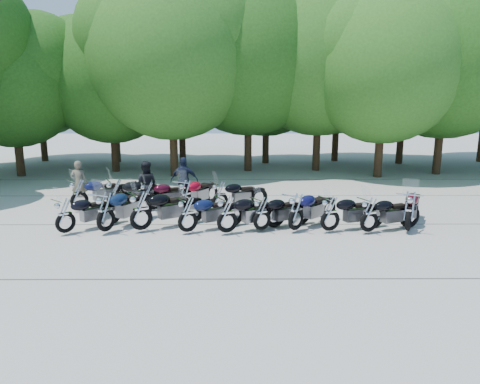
{
  "coord_description": "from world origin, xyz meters",
  "views": [
    {
      "loc": [
        -0.08,
        -12.15,
        3.94
      ],
      "look_at": [
        0.0,
        1.5,
        1.1
      ],
      "focal_mm": 32.0,
      "sensor_mm": 36.0,
      "label": 1
    }
  ],
  "objects_px": {
    "motorcycle_1": "(105,211)",
    "motorcycle_9": "(409,210)",
    "motorcycle_3": "(188,213)",
    "motorcycle_4": "(227,213)",
    "motorcycle_11": "(116,194)",
    "motorcycle_13": "(185,195)",
    "motorcycle_7": "(330,212)",
    "rider_2": "(184,180)",
    "motorcycle_14": "(220,195)",
    "motorcycle_12": "(149,195)",
    "motorcycle_6": "(296,210)",
    "motorcycle_2": "(141,210)",
    "motorcycle_8": "(370,214)",
    "motorcycle_10": "(79,193)",
    "motorcycle_0": "(65,214)",
    "rider_0": "(79,183)",
    "motorcycle_5": "(262,213)",
    "rider_1": "(146,185)"
  },
  "relations": [
    {
      "from": "motorcycle_4",
      "to": "rider_2",
      "type": "bearing_deg",
      "value": -3.98
    },
    {
      "from": "motorcycle_3",
      "to": "motorcycle_8",
      "type": "bearing_deg",
      "value": -122.15
    },
    {
      "from": "motorcycle_1",
      "to": "motorcycle_6",
      "type": "height_order",
      "value": "motorcycle_1"
    },
    {
      "from": "motorcycle_14",
      "to": "motorcycle_12",
      "type": "bearing_deg",
      "value": 60.1
    },
    {
      "from": "motorcycle_2",
      "to": "motorcycle_8",
      "type": "height_order",
      "value": "motorcycle_2"
    },
    {
      "from": "rider_2",
      "to": "motorcycle_7",
      "type": "bearing_deg",
      "value": 141.52
    },
    {
      "from": "motorcycle_3",
      "to": "motorcycle_6",
      "type": "relative_size",
      "value": 0.93
    },
    {
      "from": "motorcycle_1",
      "to": "motorcycle_10",
      "type": "relative_size",
      "value": 1.07
    },
    {
      "from": "motorcycle_9",
      "to": "rider_1",
      "type": "bearing_deg",
      "value": 7.19
    },
    {
      "from": "motorcycle_10",
      "to": "motorcycle_13",
      "type": "bearing_deg",
      "value": -135.89
    },
    {
      "from": "motorcycle_4",
      "to": "rider_2",
      "type": "distance_m",
      "value": 4.59
    },
    {
      "from": "motorcycle_11",
      "to": "motorcycle_9",
      "type": "bearing_deg",
      "value": -133.54
    },
    {
      "from": "motorcycle_2",
      "to": "rider_2",
      "type": "xyz_separation_m",
      "value": [
        0.86,
        3.94,
        0.21
      ]
    },
    {
      "from": "motorcycle_5",
      "to": "motorcycle_8",
      "type": "xyz_separation_m",
      "value": [
        3.27,
        -0.21,
        0.02
      ]
    },
    {
      "from": "motorcycle_3",
      "to": "motorcycle_4",
      "type": "height_order",
      "value": "motorcycle_4"
    },
    {
      "from": "motorcycle_7",
      "to": "motorcycle_9",
      "type": "relative_size",
      "value": 0.9
    },
    {
      "from": "motorcycle_4",
      "to": "motorcycle_6",
      "type": "relative_size",
      "value": 0.97
    },
    {
      "from": "motorcycle_3",
      "to": "rider_2",
      "type": "height_order",
      "value": "rider_2"
    },
    {
      "from": "motorcycle_1",
      "to": "motorcycle_8",
      "type": "distance_m",
      "value": 8.07
    },
    {
      "from": "motorcycle_7",
      "to": "rider_0",
      "type": "relative_size",
      "value": 1.31
    },
    {
      "from": "motorcycle_5",
      "to": "motorcycle_10",
      "type": "height_order",
      "value": "motorcycle_10"
    },
    {
      "from": "motorcycle_11",
      "to": "motorcycle_13",
      "type": "xyz_separation_m",
      "value": [
        2.53,
        -0.05,
        -0.02
      ]
    },
    {
      "from": "motorcycle_14",
      "to": "rider_1",
      "type": "relative_size",
      "value": 1.25
    },
    {
      "from": "motorcycle_0",
      "to": "motorcycle_10",
      "type": "height_order",
      "value": "motorcycle_10"
    },
    {
      "from": "motorcycle_7",
      "to": "motorcycle_14",
      "type": "bearing_deg",
      "value": 32.93
    },
    {
      "from": "motorcycle_9",
      "to": "rider_1",
      "type": "height_order",
      "value": "rider_1"
    },
    {
      "from": "motorcycle_4",
      "to": "motorcycle_5",
      "type": "bearing_deg",
      "value": -103.0
    },
    {
      "from": "motorcycle_0",
      "to": "motorcycle_7",
      "type": "distance_m",
      "value": 8.09
    },
    {
      "from": "motorcycle_3",
      "to": "motorcycle_4",
      "type": "bearing_deg",
      "value": -125.72
    },
    {
      "from": "motorcycle_9",
      "to": "motorcycle_1",
      "type": "bearing_deg",
      "value": 27.58
    },
    {
      "from": "motorcycle_3",
      "to": "motorcycle_11",
      "type": "xyz_separation_m",
      "value": [
        -2.9,
        2.63,
        0.06
      ]
    },
    {
      "from": "motorcycle_9",
      "to": "motorcycle_13",
      "type": "distance_m",
      "value": 7.6
    },
    {
      "from": "motorcycle_0",
      "to": "motorcycle_8",
      "type": "height_order",
      "value": "motorcycle_8"
    },
    {
      "from": "motorcycle_4",
      "to": "motorcycle_7",
      "type": "relative_size",
      "value": 1.03
    },
    {
      "from": "motorcycle_1",
      "to": "rider_0",
      "type": "distance_m",
      "value": 4.39
    },
    {
      "from": "motorcycle_13",
      "to": "rider_0",
      "type": "bearing_deg",
      "value": 12.49
    },
    {
      "from": "motorcycle_1",
      "to": "motorcycle_11",
      "type": "xyz_separation_m",
      "value": [
        -0.39,
        2.58,
        -0.02
      ]
    },
    {
      "from": "motorcycle_6",
      "to": "motorcycle_7",
      "type": "xyz_separation_m",
      "value": [
        1.04,
        -0.09,
        -0.04
      ]
    },
    {
      "from": "motorcycle_1",
      "to": "motorcycle_9",
      "type": "relative_size",
      "value": 1.0
    },
    {
      "from": "motorcycle_9",
      "to": "motorcycle_10",
      "type": "xyz_separation_m",
      "value": [
        -11.13,
        2.73,
        -0.05
      ]
    },
    {
      "from": "motorcycle_2",
      "to": "motorcycle_13",
      "type": "xyz_separation_m",
      "value": [
        1.09,
        2.39,
        -0.04
      ]
    },
    {
      "from": "motorcycle_5",
      "to": "motorcycle_14",
      "type": "relative_size",
      "value": 0.97
    },
    {
      "from": "motorcycle_6",
      "to": "motorcycle_5",
      "type": "bearing_deg",
      "value": 44.11
    },
    {
      "from": "motorcycle_14",
      "to": "motorcycle_6",
      "type": "bearing_deg",
      "value": -162.94
    },
    {
      "from": "motorcycle_6",
      "to": "motorcycle_13",
      "type": "xyz_separation_m",
      "value": [
        -3.71,
        2.4,
        -0.01
      ]
    },
    {
      "from": "motorcycle_3",
      "to": "rider_1",
      "type": "height_order",
      "value": "rider_1"
    },
    {
      "from": "motorcycle_12",
      "to": "motorcycle_7",
      "type": "bearing_deg",
      "value": -140.21
    },
    {
      "from": "motorcycle_2",
      "to": "rider_0",
      "type": "height_order",
      "value": "rider_0"
    },
    {
      "from": "motorcycle_4",
      "to": "motorcycle_11",
      "type": "xyz_separation_m",
      "value": [
        -4.11,
        2.71,
        0.04
      ]
    },
    {
      "from": "motorcycle_0",
      "to": "motorcycle_12",
      "type": "height_order",
      "value": "motorcycle_0"
    }
  ]
}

